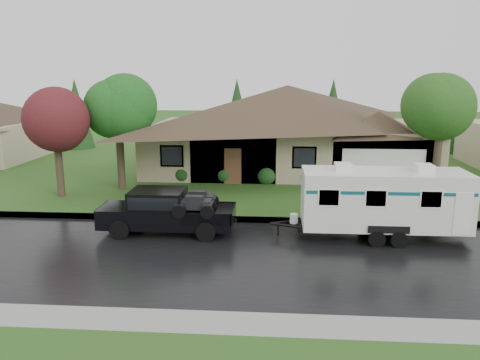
% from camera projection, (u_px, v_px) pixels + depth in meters
% --- Properties ---
extents(ground, '(140.00, 140.00, 0.00)m').
position_uv_depth(ground, '(244.00, 238.00, 18.74)').
color(ground, '#32561B').
rests_on(ground, ground).
extents(road, '(140.00, 8.00, 0.01)m').
position_uv_depth(road, '(241.00, 257.00, 16.80)').
color(road, black).
rests_on(road, ground).
extents(curb, '(140.00, 0.50, 0.15)m').
position_uv_depth(curb, '(247.00, 220.00, 20.92)').
color(curb, gray).
rests_on(curb, ground).
extents(lawn, '(140.00, 26.00, 0.15)m').
position_uv_depth(lawn, '(257.00, 166.00, 33.33)').
color(lawn, '#32561B').
rests_on(lawn, ground).
extents(house_main, '(19.44, 10.80, 6.90)m').
position_uv_depth(house_main, '(291.00, 118.00, 31.27)').
color(house_main, '#9B8869').
rests_on(house_main, lawn).
extents(tree_left_green, '(3.84, 3.84, 6.36)m').
position_uv_depth(tree_left_green, '(118.00, 110.00, 25.42)').
color(tree_left_green, '#382B1E').
rests_on(tree_left_green, lawn).
extents(tree_red, '(3.33, 3.33, 5.51)m').
position_uv_depth(tree_red, '(56.00, 124.00, 23.93)').
color(tree_red, '#382B1E').
rests_on(tree_red, lawn).
extents(tree_right_green, '(3.79, 3.79, 6.28)m').
position_uv_depth(tree_right_green, '(441.00, 111.00, 25.50)').
color(tree_right_green, '#382B1E').
rests_on(tree_right_green, lawn).
extents(shrub_row, '(13.60, 1.00, 1.00)m').
position_uv_depth(shrub_row, '(288.00, 175.00, 27.52)').
color(shrub_row, '#143814').
rests_on(shrub_row, lawn).
extents(pickup_truck, '(5.46, 2.08, 1.82)m').
position_uv_depth(pickup_truck, '(165.00, 210.00, 19.20)').
color(pickup_truck, black).
rests_on(pickup_truck, ground).
extents(travel_trailer, '(6.74, 2.37, 3.02)m').
position_uv_depth(travel_trailer, '(384.00, 199.00, 18.45)').
color(travel_trailer, silver).
rests_on(travel_trailer, ground).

